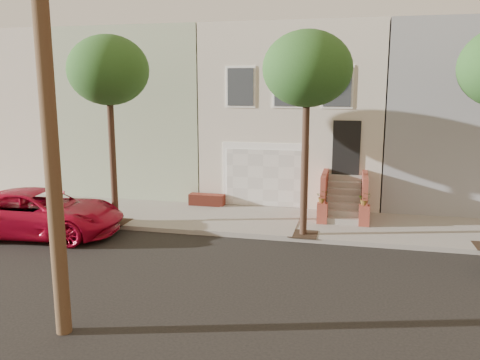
# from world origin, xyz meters

# --- Properties ---
(ground) EXTENTS (90.00, 90.00, 0.00)m
(ground) POSITION_xyz_m (0.00, 0.00, 0.00)
(ground) COLOR black
(ground) RESTS_ON ground
(sidewalk) EXTENTS (40.00, 3.70, 0.15)m
(sidewalk) POSITION_xyz_m (0.00, 5.35, 0.07)
(sidewalk) COLOR gray
(sidewalk) RESTS_ON ground
(house_row) EXTENTS (33.10, 11.70, 7.00)m
(house_row) POSITION_xyz_m (0.00, 11.19, 3.64)
(house_row) COLOR beige
(house_row) RESTS_ON sidewalk
(tree_left) EXTENTS (2.70, 2.57, 6.30)m
(tree_left) POSITION_xyz_m (-5.50, 3.90, 5.26)
(tree_left) COLOR #2D2116
(tree_left) RESTS_ON sidewalk
(tree_mid) EXTENTS (2.70, 2.57, 6.30)m
(tree_mid) POSITION_xyz_m (1.00, 3.90, 5.26)
(tree_mid) COLOR #2D2116
(tree_mid) RESTS_ON sidewalk
(pickup_truck) EXTENTS (5.65, 3.08, 1.50)m
(pickup_truck) POSITION_xyz_m (-7.41, 2.35, 0.75)
(pickup_truck) COLOR #B50A2A
(pickup_truck) RESTS_ON ground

